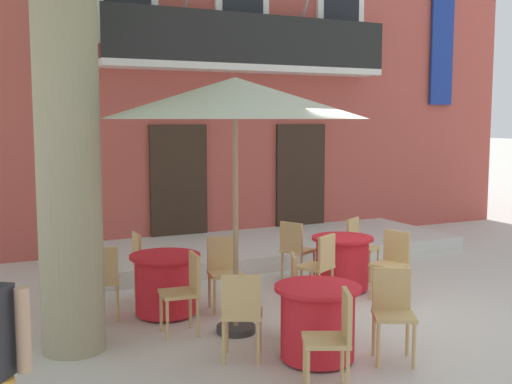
{
  "coord_description": "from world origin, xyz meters",
  "views": [
    {
      "loc": [
        -4.34,
        -6.28,
        2.39
      ],
      "look_at": [
        -0.14,
        2.39,
        1.3
      ],
      "focal_mm": 44.91,
      "sensor_mm": 36.0,
      "label": 1
    }
  ],
  "objects_px": {
    "cafe_umbrella": "(235,99)",
    "cafe_chair_front_0": "(392,260)",
    "cafe_chair_middle_2": "(186,288)",
    "cafe_chair_near_tree_3": "(303,289)",
    "cafe_chair_near_tree_1": "(335,334)",
    "cafe_table_near_tree": "(317,322)",
    "cafe_chair_middle_0": "(145,261)",
    "cafe_chair_near_tree_0": "(242,310)",
    "cafe_table_front": "(342,263)",
    "cafe_chair_near_tree_2": "(393,308)",
    "cafe_chair_middle_1": "(102,278)",
    "cafe_chair_front_2": "(295,247)",
    "cafe_chair_front_1": "(359,244)",
    "cafe_table_middle": "(165,284)",
    "cafe_chair_middle_3": "(224,268)",
    "cafe_chair_front_3": "(320,263)"
  },
  "relations": [
    {
      "from": "cafe_chair_near_tree_0",
      "to": "cafe_table_front",
      "type": "bearing_deg",
      "value": 37.56
    },
    {
      "from": "cafe_chair_middle_1",
      "to": "cafe_table_front",
      "type": "bearing_deg",
      "value": -0.94
    },
    {
      "from": "cafe_chair_near_tree_3",
      "to": "cafe_umbrella",
      "type": "bearing_deg",
      "value": 146.97
    },
    {
      "from": "cafe_chair_near_tree_3",
      "to": "cafe_chair_front_1",
      "type": "bearing_deg",
      "value": 42.42
    },
    {
      "from": "cafe_table_front",
      "to": "cafe_table_near_tree",
      "type": "bearing_deg",
      "value": -128.62
    },
    {
      "from": "cafe_chair_near_tree_0",
      "to": "cafe_chair_near_tree_3",
      "type": "relative_size",
      "value": 1.0
    },
    {
      "from": "cafe_table_middle",
      "to": "cafe_chair_middle_3",
      "type": "xyz_separation_m",
      "value": [
        0.75,
        -0.06,
        0.14
      ]
    },
    {
      "from": "cafe_chair_near_tree_0",
      "to": "cafe_chair_near_tree_1",
      "type": "height_order",
      "value": "same"
    },
    {
      "from": "cafe_table_near_tree",
      "to": "cafe_chair_middle_0",
      "type": "distance_m",
      "value": 2.99
    },
    {
      "from": "cafe_chair_middle_1",
      "to": "cafe_chair_front_2",
      "type": "xyz_separation_m",
      "value": [
        2.95,
        0.58,
        0.0
      ]
    },
    {
      "from": "cafe_umbrella",
      "to": "cafe_chair_front_0",
      "type": "bearing_deg",
      "value": 8.04
    },
    {
      "from": "cafe_chair_near_tree_1",
      "to": "cafe_chair_front_1",
      "type": "xyz_separation_m",
      "value": [
        2.56,
        3.3,
        0.0
      ]
    },
    {
      "from": "cafe_chair_near_tree_2",
      "to": "cafe_chair_near_tree_3",
      "type": "distance_m",
      "value": 1.1
    },
    {
      "from": "cafe_table_near_tree",
      "to": "cafe_umbrella",
      "type": "xyz_separation_m",
      "value": [
        -0.39,
        1.12,
        2.22
      ]
    },
    {
      "from": "cafe_chair_near_tree_3",
      "to": "cafe_chair_near_tree_1",
      "type": "bearing_deg",
      "value": -109.49
    },
    {
      "from": "cafe_chair_middle_2",
      "to": "cafe_chair_front_0",
      "type": "bearing_deg",
      "value": 2.62
    },
    {
      "from": "cafe_chair_near_tree_0",
      "to": "cafe_chair_middle_2",
      "type": "height_order",
      "value": "same"
    },
    {
      "from": "cafe_table_near_tree",
      "to": "cafe_chair_front_3",
      "type": "relative_size",
      "value": 0.95
    },
    {
      "from": "cafe_chair_near_tree_0",
      "to": "cafe_chair_front_1",
      "type": "relative_size",
      "value": 1.0
    },
    {
      "from": "cafe_chair_front_1",
      "to": "cafe_chair_middle_0",
      "type": "bearing_deg",
      "value": 175.65
    },
    {
      "from": "cafe_chair_near_tree_1",
      "to": "cafe_chair_front_1",
      "type": "relative_size",
      "value": 1.0
    },
    {
      "from": "cafe_chair_near_tree_1",
      "to": "cafe_chair_near_tree_3",
      "type": "bearing_deg",
      "value": 70.51
    },
    {
      "from": "cafe_umbrella",
      "to": "cafe_chair_near_tree_1",
      "type": "bearing_deg",
      "value": -85.98
    },
    {
      "from": "cafe_chair_front_1",
      "to": "cafe_chair_near_tree_0",
      "type": "bearing_deg",
      "value": -142.45
    },
    {
      "from": "cafe_table_front",
      "to": "cafe_umbrella",
      "type": "height_order",
      "value": "cafe_umbrella"
    },
    {
      "from": "cafe_chair_near_tree_3",
      "to": "cafe_chair_front_2",
      "type": "distance_m",
      "value": 2.32
    },
    {
      "from": "cafe_chair_middle_2",
      "to": "cafe_chair_front_2",
      "type": "bearing_deg",
      "value": 33.07
    },
    {
      "from": "cafe_table_near_tree",
      "to": "cafe_umbrella",
      "type": "distance_m",
      "value": 2.52
    },
    {
      "from": "cafe_chair_near_tree_0",
      "to": "cafe_umbrella",
      "type": "bearing_deg",
      "value": 69.61
    },
    {
      "from": "cafe_chair_near_tree_0",
      "to": "cafe_umbrella",
      "type": "xyz_separation_m",
      "value": [
        0.31,
        0.84,
        2.08
      ]
    },
    {
      "from": "cafe_chair_near_tree_3",
      "to": "cafe_chair_front_0",
      "type": "height_order",
      "value": "same"
    },
    {
      "from": "cafe_chair_near_tree_0",
      "to": "cafe_chair_near_tree_3",
      "type": "height_order",
      "value": "same"
    },
    {
      "from": "cafe_chair_near_tree_0",
      "to": "cafe_table_front",
      "type": "relative_size",
      "value": 1.05
    },
    {
      "from": "cafe_chair_near_tree_0",
      "to": "cafe_chair_middle_3",
      "type": "bearing_deg",
      "value": 72.5
    },
    {
      "from": "cafe_table_near_tree",
      "to": "cafe_chair_middle_0",
      "type": "xyz_separation_m",
      "value": [
        -0.94,
        2.84,
        0.14
      ]
    },
    {
      "from": "cafe_table_middle",
      "to": "cafe_table_near_tree",
      "type": "bearing_deg",
      "value": -66.65
    },
    {
      "from": "cafe_table_near_tree",
      "to": "cafe_umbrella",
      "type": "height_order",
      "value": "cafe_umbrella"
    },
    {
      "from": "cafe_table_middle",
      "to": "cafe_chair_front_1",
      "type": "bearing_deg",
      "value": 8.98
    },
    {
      "from": "cafe_chair_middle_3",
      "to": "cafe_umbrella",
      "type": "distance_m",
      "value": 2.28
    },
    {
      "from": "cafe_chair_middle_0",
      "to": "cafe_chair_middle_1",
      "type": "xyz_separation_m",
      "value": [
        -0.71,
        -0.65,
        0.0
      ]
    },
    {
      "from": "cafe_table_near_tree",
      "to": "cafe_chair_middle_0",
      "type": "height_order",
      "value": "cafe_chair_middle_0"
    },
    {
      "from": "cafe_chair_near_tree_2",
      "to": "cafe_chair_middle_1",
      "type": "bearing_deg",
      "value": 133.29
    },
    {
      "from": "cafe_chair_near_tree_1",
      "to": "cafe_chair_near_tree_2",
      "type": "distance_m",
      "value": 1.04
    },
    {
      "from": "cafe_table_front",
      "to": "cafe_chair_near_tree_3",
      "type": "bearing_deg",
      "value": -135.75
    },
    {
      "from": "cafe_chair_near_tree_2",
      "to": "cafe_chair_middle_1",
      "type": "height_order",
      "value": "same"
    },
    {
      "from": "cafe_chair_near_tree_2",
      "to": "cafe_chair_middle_1",
      "type": "relative_size",
      "value": 1.0
    },
    {
      "from": "cafe_chair_front_0",
      "to": "cafe_umbrella",
      "type": "xyz_separation_m",
      "value": [
        -2.45,
        -0.35,
        2.08
      ]
    },
    {
      "from": "cafe_chair_near_tree_0",
      "to": "cafe_chair_front_3",
      "type": "relative_size",
      "value": 1.0
    },
    {
      "from": "cafe_chair_near_tree_1",
      "to": "cafe_chair_front_3",
      "type": "relative_size",
      "value": 1.0
    },
    {
      "from": "cafe_chair_middle_0",
      "to": "cafe_umbrella",
      "type": "height_order",
      "value": "cafe_umbrella"
    }
  ]
}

